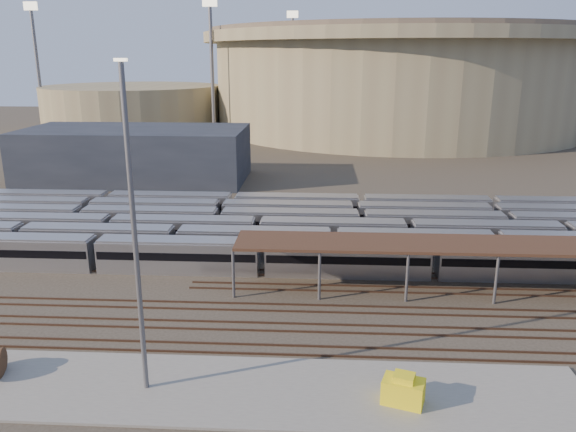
# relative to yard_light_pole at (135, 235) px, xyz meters

# --- Properties ---
(ground) EXTENTS (420.00, 420.00, 0.00)m
(ground) POSITION_rel_yard_light_pole_xyz_m (11.95, 15.11, -11.85)
(ground) COLOR #383026
(ground) RESTS_ON ground
(apron) EXTENTS (50.00, 9.00, 0.20)m
(apron) POSITION_rel_yard_light_pole_xyz_m (6.95, 0.11, -11.75)
(apron) COLOR gray
(apron) RESTS_ON ground
(subway_trains) EXTENTS (125.83, 23.90, 3.60)m
(subway_trains) POSITION_rel_yard_light_pole_xyz_m (13.16, 33.61, -10.05)
(subway_trains) COLOR #A2A2A6
(subway_trains) RESTS_ON ground
(inspection_shed) EXTENTS (60.30, 6.00, 5.30)m
(inspection_shed) POSITION_rel_yard_light_pole_xyz_m (33.95, 19.11, -6.86)
(inspection_shed) COLOR slate
(inspection_shed) RESTS_ON ground
(empty_tracks) EXTENTS (170.00, 9.62, 0.18)m
(empty_tracks) POSITION_rel_yard_light_pole_xyz_m (11.95, 10.11, -11.76)
(empty_tracks) COLOR #4C3323
(empty_tracks) RESTS_ON ground
(stadium) EXTENTS (124.00, 124.00, 32.50)m
(stadium) POSITION_rel_yard_light_pole_xyz_m (36.95, 155.11, 4.62)
(stadium) COLOR gray
(stadium) RESTS_ON ground
(secondary_arena) EXTENTS (56.00, 56.00, 14.00)m
(secondary_arena) POSITION_rel_yard_light_pole_xyz_m (-48.05, 145.11, -4.85)
(secondary_arena) COLOR gray
(secondary_arena) RESTS_ON ground
(service_building) EXTENTS (42.00, 20.00, 10.00)m
(service_building) POSITION_rel_yard_light_pole_xyz_m (-23.05, 70.11, -6.85)
(service_building) COLOR #1E232D
(service_building) RESTS_ON ground
(floodlight_0) EXTENTS (4.00, 1.00, 38.40)m
(floodlight_0) POSITION_rel_yard_light_pole_xyz_m (-18.05, 125.11, 8.80)
(floodlight_0) COLOR slate
(floodlight_0) RESTS_ON ground
(floodlight_1) EXTENTS (4.00, 1.00, 38.40)m
(floodlight_1) POSITION_rel_yard_light_pole_xyz_m (-73.05, 135.11, 8.80)
(floodlight_1) COLOR slate
(floodlight_1) RESTS_ON ground
(floodlight_3) EXTENTS (4.00, 1.00, 38.40)m
(floodlight_3) POSITION_rel_yard_light_pole_xyz_m (1.95, 175.11, 8.80)
(floodlight_3) COLOR slate
(floodlight_3) RESTS_ON ground
(yard_light_pole) EXTENTS (0.82, 0.36, 23.13)m
(yard_light_pole) POSITION_rel_yard_light_pole_xyz_m (0.00, 0.00, 0.00)
(yard_light_pole) COLOR slate
(yard_light_pole) RESTS_ON apron
(yellow_equipment) EXTENTS (3.23, 2.56, 1.76)m
(yellow_equipment) POSITION_rel_yard_light_pole_xyz_m (18.39, -0.86, -10.76)
(yellow_equipment) COLOR yellow
(yellow_equipment) RESTS_ON apron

